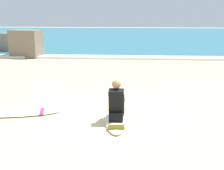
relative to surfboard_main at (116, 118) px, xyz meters
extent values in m
plane|color=#CCB584|center=(-0.36, 0.31, -0.04)|extent=(80.00, 80.00, 0.00)
cube|color=teal|center=(-0.36, 23.17, 0.01)|extent=(80.00, 28.00, 0.10)
cube|color=white|center=(-0.36, 9.47, 0.02)|extent=(80.00, 0.90, 0.11)
ellipsoid|color=#EFE5C6|center=(0.00, 0.00, 0.00)|extent=(0.65, 2.06, 0.07)
cube|color=gold|center=(-0.04, 0.57, 0.04)|extent=(0.48, 0.13, 0.01)
cube|color=#4C400C|center=(0.04, -0.64, 0.04)|extent=(0.38, 0.26, 0.01)
cube|color=black|center=(0.02, -0.25, 0.14)|extent=(0.32, 0.26, 0.20)
cylinder|color=black|center=(-0.08, -0.06, 0.29)|extent=(0.15, 0.41, 0.43)
cylinder|color=black|center=(-0.10, 0.15, 0.26)|extent=(0.12, 0.26, 0.42)
cube|color=black|center=(-0.10, 0.22, 0.07)|extent=(0.10, 0.22, 0.05)
cylinder|color=black|center=(0.12, -0.06, 0.29)|extent=(0.15, 0.41, 0.43)
cylinder|color=black|center=(0.13, 0.14, 0.26)|extent=(0.12, 0.26, 0.42)
cube|color=black|center=(0.14, 0.21, 0.07)|extent=(0.10, 0.22, 0.05)
cube|color=black|center=(0.02, -0.21, 0.49)|extent=(0.34, 0.30, 0.57)
sphere|color=#A37556|center=(0.02, -0.18, 0.88)|extent=(0.21, 0.21, 0.21)
cylinder|color=black|center=(-0.12, -0.05, 0.52)|extent=(0.09, 0.40, 0.31)
cylinder|color=black|center=(0.16, -0.06, 0.52)|extent=(0.09, 0.40, 0.31)
ellipsoid|color=#EFE5C6|center=(-2.43, 0.18, 0.00)|extent=(2.07, 0.98, 0.07)
cube|color=purple|center=(-1.89, 0.31, 0.04)|extent=(0.21, 0.49, 0.01)
cube|color=#756656|center=(-5.52, 9.54, 0.71)|extent=(1.80, 1.31, 1.49)
cube|color=#756656|center=(-7.27, 11.65, 0.56)|extent=(1.24, 1.58, 1.18)
cube|color=brown|center=(-7.24, 11.66, 0.42)|extent=(1.03, 0.78, 0.92)
camera|label=1|loc=(0.39, -6.79, 2.50)|focal=48.48mm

